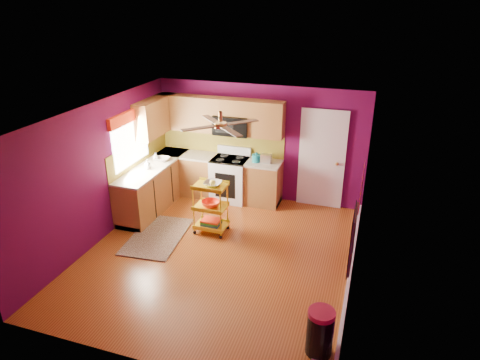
% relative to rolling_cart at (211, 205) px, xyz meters
% --- Properties ---
extents(ground, '(5.00, 5.00, 0.00)m').
position_rel_rolling_cart_xyz_m(ground, '(0.41, -0.70, -0.56)').
color(ground, brown).
rests_on(ground, ground).
extents(room_envelope, '(4.54, 5.04, 2.52)m').
position_rel_rolling_cart_xyz_m(room_envelope, '(0.44, -0.70, 1.08)').
color(room_envelope, '#55093D').
rests_on(room_envelope, ground).
extents(lower_cabinets, '(2.81, 2.31, 0.94)m').
position_rel_rolling_cart_xyz_m(lower_cabinets, '(-0.93, 1.12, -0.12)').
color(lower_cabinets, brown).
rests_on(lower_cabinets, ground).
extents(electric_range, '(0.76, 0.66, 1.13)m').
position_rel_rolling_cart_xyz_m(electric_range, '(-0.14, 1.47, -0.07)').
color(electric_range, white).
rests_on(electric_range, ground).
extents(upper_cabinetry, '(2.80, 2.30, 1.26)m').
position_rel_rolling_cart_xyz_m(upper_cabinetry, '(-0.83, 1.47, 1.24)').
color(upper_cabinetry, brown).
rests_on(upper_cabinetry, ground).
extents(left_window, '(0.08, 1.35, 1.08)m').
position_rel_rolling_cart_xyz_m(left_window, '(-1.81, 0.35, 1.18)').
color(left_window, white).
rests_on(left_window, ground).
extents(panel_door, '(0.95, 0.11, 2.15)m').
position_rel_rolling_cart_xyz_m(panel_door, '(1.76, 1.77, 0.47)').
color(panel_door, white).
rests_on(panel_door, ground).
extents(right_wall_art, '(0.04, 2.74, 1.04)m').
position_rel_rolling_cart_xyz_m(right_wall_art, '(2.64, -1.04, 0.89)').
color(right_wall_art, black).
rests_on(right_wall_art, ground).
extents(ceiling_fan, '(1.01, 1.01, 0.26)m').
position_rel_rolling_cart_xyz_m(ceiling_fan, '(0.41, -0.50, 1.73)').
color(ceiling_fan, '#BF8C3F').
rests_on(ceiling_fan, ground).
extents(shag_rug, '(1.06, 1.59, 0.02)m').
position_rel_rolling_cart_xyz_m(shag_rug, '(-0.89, -0.50, -0.54)').
color(shag_rug, black).
rests_on(shag_rug, ground).
extents(rolling_cart, '(0.60, 0.44, 1.08)m').
position_rel_rolling_cart_xyz_m(rolling_cart, '(0.00, 0.00, 0.00)').
color(rolling_cart, yellow).
rests_on(rolling_cart, ground).
extents(trash_can, '(0.44, 0.44, 0.65)m').
position_rel_rolling_cart_xyz_m(trash_can, '(2.39, -2.37, -0.23)').
color(trash_can, black).
rests_on(trash_can, ground).
extents(teal_kettle, '(0.18, 0.18, 0.21)m').
position_rel_rolling_cart_xyz_m(teal_kettle, '(0.45, 1.48, 0.47)').
color(teal_kettle, teal).
rests_on(teal_kettle, lower_cabinets).
extents(toaster, '(0.22, 0.15, 0.18)m').
position_rel_rolling_cart_xyz_m(toaster, '(0.65, 1.50, 0.47)').
color(toaster, beige).
rests_on(toaster, lower_cabinets).
extents(soap_bottle_a, '(0.09, 0.09, 0.20)m').
position_rel_rolling_cart_xyz_m(soap_bottle_a, '(-1.54, 0.43, 0.48)').
color(soap_bottle_a, '#EA3F72').
rests_on(soap_bottle_a, lower_cabinets).
extents(soap_bottle_b, '(0.13, 0.13, 0.17)m').
position_rel_rolling_cart_xyz_m(soap_bottle_b, '(-1.61, 0.91, 0.47)').
color(soap_bottle_b, white).
rests_on(soap_bottle_b, lower_cabinets).
extents(counter_dish, '(0.28, 0.28, 0.07)m').
position_rel_rolling_cart_xyz_m(counter_dish, '(-1.46, 0.93, 0.42)').
color(counter_dish, white).
rests_on(counter_dish, lower_cabinets).
extents(counter_cup, '(0.11, 0.11, 0.09)m').
position_rel_rolling_cart_xyz_m(counter_cup, '(-1.51, 0.39, 0.43)').
color(counter_cup, white).
rests_on(counter_cup, lower_cabinets).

